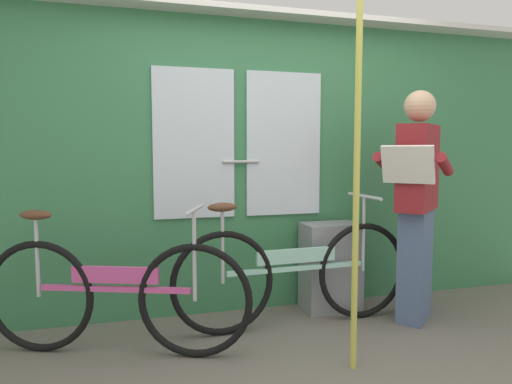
% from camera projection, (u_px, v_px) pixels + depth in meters
% --- Properties ---
extents(train_door_wall, '(5.03, 0.28, 2.27)m').
position_uv_depth(train_door_wall, '(263.00, 158.00, 3.65)').
color(train_door_wall, '#387A4C').
rests_on(train_door_wall, ground_plane).
extents(bicycle_near_door, '(1.58, 0.71, 0.91)m').
position_uv_depth(bicycle_near_door, '(114.00, 295.00, 2.84)').
color(bicycle_near_door, black).
rests_on(bicycle_near_door, ground_plane).
extents(bicycle_leaning_behind, '(1.78, 0.44, 0.92)m').
position_uv_depth(bicycle_leaning_behind, '(295.00, 273.00, 3.30)').
color(bicycle_leaning_behind, black).
rests_on(bicycle_leaning_behind, ground_plane).
extents(passenger_reading_newspaper, '(0.62, 0.60, 1.67)m').
position_uv_depth(passenger_reading_newspaper, '(417.00, 201.00, 3.36)').
color(passenger_reading_newspaper, slate).
rests_on(passenger_reading_newspaper, ground_plane).
extents(trash_bin_by_wall, '(0.44, 0.28, 0.68)m').
position_uv_depth(trash_bin_by_wall, '(331.00, 266.00, 3.65)').
color(trash_bin_by_wall, gray).
rests_on(trash_bin_by_wall, ground_plane).
extents(handrail_pole, '(0.04, 0.04, 2.23)m').
position_uv_depth(handrail_pole, '(357.00, 174.00, 2.59)').
color(handrail_pole, '#C6C14C').
rests_on(handrail_pole, ground_plane).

